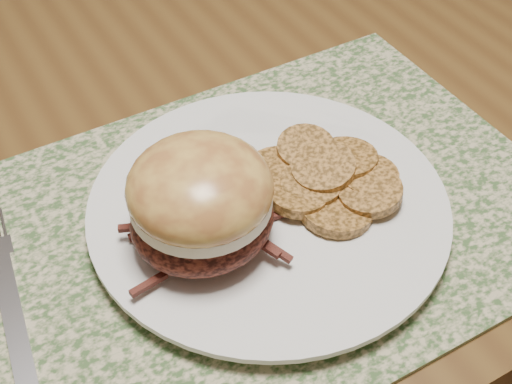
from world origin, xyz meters
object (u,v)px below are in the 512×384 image
dining_table (170,109)px  dinner_plate (268,209)px  pork_sandwich (201,201)px  fork (8,292)px

dining_table → dinner_plate: size_ratio=5.77×
pork_sandwich → fork: bearing=141.2°
dinner_plate → fork: 0.20m
dining_table → pork_sandwich: (-0.09, -0.26, 0.14)m
pork_sandwich → fork: size_ratio=0.80×
dining_table → dinner_plate: dinner_plate is taller
dining_table → pork_sandwich: pork_sandwich is taller
dinner_plate → fork: bearing=171.9°
dinner_plate → fork: (-0.20, 0.03, -0.01)m
dining_table → fork: fork is taller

